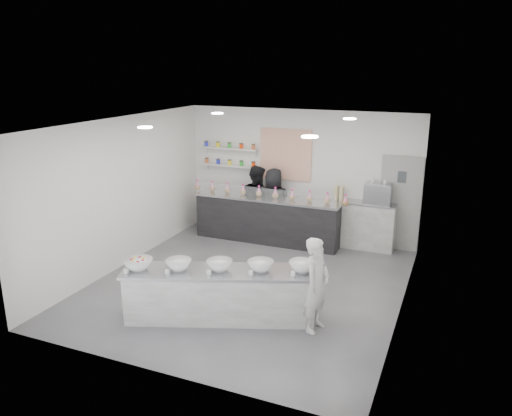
{
  "coord_description": "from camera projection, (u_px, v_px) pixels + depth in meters",
  "views": [
    {
      "loc": [
        3.44,
        -7.86,
        3.99
      ],
      "look_at": [
        -0.02,
        0.4,
        1.38
      ],
      "focal_mm": 35.0,
      "sensor_mm": 36.0,
      "label": 1
    }
  ],
  "objects": [
    {
      "name": "prep_bowls",
      "position": [
        219.0,
        265.0,
        7.86
      ],
      "size": [
        3.0,
        1.55,
        0.17
      ],
      "primitive_type": null,
      "rotation": [
        0.0,
        0.0,
        0.36
      ],
      "color": "white",
      "rests_on": "prep_counter"
    },
    {
      "name": "downlight_0",
      "position": [
        145.0,
        127.0,
        8.15
      ],
      "size": [
        0.24,
        0.24,
        0.02
      ],
      "primitive_type": "cylinder",
      "color": "white",
      "rests_on": "ceiling"
    },
    {
      "name": "floor",
      "position": [
        249.0,
        284.0,
        9.35
      ],
      "size": [
        6.0,
        6.0,
        0.0
      ],
      "primitive_type": "plane",
      "color": "#515156",
      "rests_on": "ground"
    },
    {
      "name": "downlight_3",
      "position": [
        350.0,
        119.0,
        9.41
      ],
      "size": [
        0.24,
        0.24,
        0.02
      ],
      "primitive_type": "cylinder",
      "color": "white",
      "rests_on": "ceiling"
    },
    {
      "name": "cup_stacks",
      "position": [
        339.0,
        193.0,
        11.1
      ],
      "size": [
        0.24,
        0.24,
        0.31
      ],
      "primitive_type": null,
      "color": "#D2BF84",
      "rests_on": "espresso_ledge"
    },
    {
      "name": "jar_shelf_lower",
      "position": [
        230.0,
        165.0,
        12.12
      ],
      "size": [
        1.45,
        0.22,
        0.04
      ],
      "primitive_type": "cube",
      "color": "silver",
      "rests_on": "back_wall"
    },
    {
      "name": "back_bar",
      "position": [
        267.0,
        220.0,
        11.47
      ],
      "size": [
        3.4,
        0.63,
        1.05
      ],
      "primitive_type": "cube",
      "rotation": [
        0.0,
        0.0,
        0.0
      ],
      "color": "black",
      "rests_on": "floor"
    },
    {
      "name": "back_door",
      "position": [
        400.0,
        204.0,
        10.83
      ],
      "size": [
        0.88,
        0.04,
        2.1
      ],
      "primitive_type": "cube",
      "color": "gray",
      "rests_on": "floor"
    },
    {
      "name": "back_wall",
      "position": [
        300.0,
        175.0,
        11.59
      ],
      "size": [
        5.5,
        0.0,
        5.5
      ],
      "primitive_type": "plane",
      "rotation": [
        1.57,
        0.0,
        0.0
      ],
      "color": "white",
      "rests_on": "floor"
    },
    {
      "name": "pattern_panel",
      "position": [
        286.0,
        155.0,
        11.57
      ],
      "size": [
        1.25,
        0.03,
        1.2
      ],
      "primitive_type": "cube",
      "color": "#E67047",
      "rests_on": "back_wall"
    },
    {
      "name": "right_wall",
      "position": [
        407.0,
        226.0,
        7.91
      ],
      "size": [
        0.0,
        6.0,
        6.0
      ],
      "primitive_type": "plane",
      "rotation": [
        1.57,
        0.0,
        -1.57
      ],
      "color": "white",
      "rests_on": "floor"
    },
    {
      "name": "cookie_bags",
      "position": [
        267.0,
        192.0,
        11.29
      ],
      "size": [
        3.74,
        0.15,
        0.26
      ],
      "primitive_type": null,
      "rotation": [
        0.0,
        0.0,
        0.0
      ],
      "color": "pink",
      "rests_on": "back_bar"
    },
    {
      "name": "staff_left",
      "position": [
        257.0,
        201.0,
        11.75
      ],
      "size": [
        1.03,
        0.93,
        1.72
      ],
      "primitive_type": "imported",
      "rotation": [
        0.0,
        0.0,
        2.73
      ],
      "color": "black",
      "rests_on": "floor"
    },
    {
      "name": "label_cards",
      "position": [
        194.0,
        278.0,
        7.5
      ],
      "size": [
        2.66,
        0.04,
        0.07
      ],
      "primitive_type": null,
      "color": "white",
      "rests_on": "prep_counter"
    },
    {
      "name": "jar_shelf_upper",
      "position": [
        230.0,
        148.0,
        12.0
      ],
      "size": [
        1.45,
        0.22,
        0.04
      ],
      "primitive_type": "cube",
      "color": "silver",
      "rests_on": "back_wall"
    },
    {
      "name": "woman_prep",
      "position": [
        316.0,
        285.0,
        7.58
      ],
      "size": [
        0.45,
        0.6,
        1.5
      ],
      "primitive_type": "imported",
      "rotation": [
        0.0,
        0.0,
        1.39
      ],
      "color": "silver",
      "rests_on": "floor"
    },
    {
      "name": "staff_right",
      "position": [
        274.0,
        204.0,
        11.6
      ],
      "size": [
        0.97,
        0.82,
        1.68
      ],
      "primitive_type": "imported",
      "rotation": [
        0.0,
        0.0,
        3.55
      ],
      "color": "black",
      "rests_on": "floor"
    },
    {
      "name": "downlight_1",
      "position": [
        310.0,
        137.0,
        7.11
      ],
      "size": [
        0.24,
        0.24,
        0.02
      ],
      "primitive_type": "cylinder",
      "color": "white",
      "rests_on": "ceiling"
    },
    {
      "name": "preserve_jars",
      "position": [
        230.0,
        154.0,
        12.02
      ],
      "size": [
        1.45,
        0.1,
        0.56
      ],
      "primitive_type": null,
      "color": "#C96430",
      "rests_on": "jar_shelf_lower"
    },
    {
      "name": "left_wall",
      "position": [
        122.0,
        193.0,
        9.95
      ],
      "size": [
        0.0,
        6.0,
        6.0
      ],
      "primitive_type": "plane",
      "rotation": [
        1.57,
        0.0,
        1.57
      ],
      "color": "white",
      "rests_on": "floor"
    },
    {
      "name": "espresso_machine",
      "position": [
        378.0,
        194.0,
        10.77
      ],
      "size": [
        0.57,
        0.4,
        0.44
      ],
      "primitive_type": "cube",
      "color": "#93969E",
      "rests_on": "espresso_ledge"
    },
    {
      "name": "downlight_2",
      "position": [
        217.0,
        113.0,
        10.45
      ],
      "size": [
        0.24,
        0.24,
        0.02
      ],
      "primitive_type": "cylinder",
      "color": "white",
      "rests_on": "ceiling"
    },
    {
      "name": "ceiling",
      "position": [
        248.0,
        123.0,
        8.51
      ],
      "size": [
        6.0,
        6.0,
        0.0
      ],
      "primitive_type": "plane",
      "rotation": [
        3.14,
        0.0,
        0.0
      ],
      "color": "white",
      "rests_on": "floor"
    },
    {
      "name": "espresso_ledge",
      "position": [
        362.0,
        225.0,
        11.09
      ],
      "size": [
        1.42,
        0.45,
        1.06
      ],
      "primitive_type": "cube",
      "color": "#9C9B97",
      "rests_on": "floor"
    },
    {
      "name": "sneeze_guard",
      "position": [
        262.0,
        194.0,
        11.02
      ],
      "size": [
        3.36,
        0.02,
        0.29
      ],
      "primitive_type": "cube",
      "rotation": [
        0.0,
        0.0,
        0.0
      ],
      "color": "white",
      "rests_on": "back_bar"
    },
    {
      "name": "prep_counter",
      "position": [
        220.0,
        295.0,
        8.0
      ],
      "size": [
        3.13,
        1.74,
        0.84
      ],
      "primitive_type": "cube",
      "rotation": [
        0.0,
        0.0,
        0.36
      ],
      "color": "#9C9B97",
      "rests_on": "floor"
    }
  ]
}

